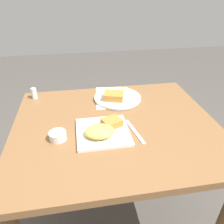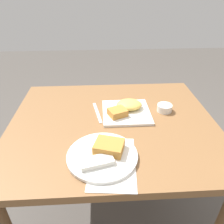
{
  "view_description": "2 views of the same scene",
  "coord_description": "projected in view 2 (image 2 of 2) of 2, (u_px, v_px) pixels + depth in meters",
  "views": [
    {
      "loc": [
        -0.18,
        -0.92,
        1.41
      ],
      "look_at": [
        -0.01,
        0.03,
        0.82
      ],
      "focal_mm": 35.0,
      "sensor_mm": 36.0,
      "label": 1
    },
    {
      "loc": [
        0.06,
        0.93,
        1.4
      ],
      "look_at": [
        0.0,
        0.0,
        0.82
      ],
      "focal_mm": 35.0,
      "sensor_mm": 36.0,
      "label": 2
    }
  ],
  "objects": [
    {
      "name": "sauce_ramekin",
      "position": [
        165.0,
        108.0,
        1.2
      ],
      "size": [
        0.08,
        0.08,
        0.04
      ],
      "color": "white",
      "rests_on": "dining_table"
    },
    {
      "name": "plate_oval_far",
      "position": [
        104.0,
        154.0,
        0.89
      ],
      "size": [
        0.29,
        0.29,
        0.05
      ],
      "color": "white",
      "rests_on": "menu_card"
    },
    {
      "name": "menu_card",
      "position": [
        113.0,
        162.0,
        0.87
      ],
      "size": [
        0.21,
        0.31,
        0.0
      ],
      "rotation": [
        0.0,
        0.0,
        -0.1
      ],
      "color": "silver",
      "rests_on": "dining_table"
    },
    {
      "name": "plate_square_near",
      "position": [
        126.0,
        109.0,
        1.18
      ],
      "size": [
        0.25,
        0.25,
        0.06
      ],
      "color": "white",
      "rests_on": "dining_table"
    },
    {
      "name": "ground_plane",
      "position": [
        113.0,
        212.0,
        1.52
      ],
      "size": [
        8.0,
        8.0,
        0.0
      ],
      "primitive_type": "plane",
      "color": "#4C4742"
    },
    {
      "name": "dining_table",
      "position": [
        113.0,
        134.0,
        1.17
      ],
      "size": [
        1.05,
        0.89,
        0.76
      ],
      "color": "brown",
      "rests_on": "ground_plane"
    },
    {
      "name": "butter_knife",
      "position": [
        97.0,
        112.0,
        1.19
      ],
      "size": [
        0.05,
        0.21,
        0.0
      ],
      "rotation": [
        0.0,
        0.0,
        1.75
      ],
      "color": "silver",
      "rests_on": "dining_table"
    }
  ]
}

